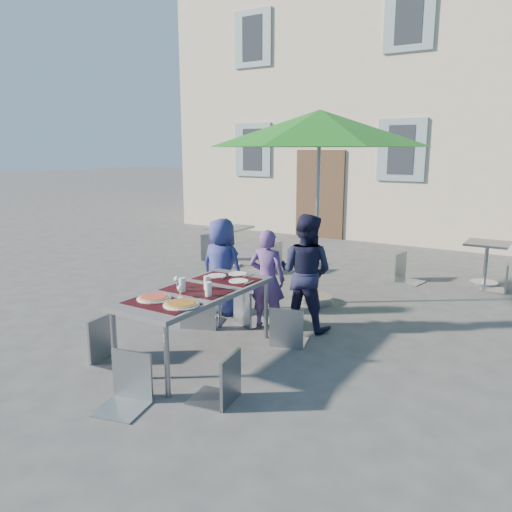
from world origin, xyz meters
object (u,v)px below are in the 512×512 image
Objects in this scene: bg_chair_l_0 at (213,231)px; bg_chair_r_0 at (270,238)px; chair_2 at (288,303)px; chair_3 at (108,314)px; chair_5 at (125,350)px; chair_0 at (200,279)px; child_0 at (222,267)px; bg_chair_r_1 at (502,259)px; child_1 at (267,279)px; chair_1 at (249,285)px; cafe_table_1 at (486,256)px; pizza_near_left at (154,298)px; bg_chair_l_1 at (407,250)px; child_2 at (305,272)px; chair_4 at (221,349)px; dining_table at (197,295)px; cafe_table_0 at (229,239)px; patio_umbrella at (320,130)px; pizza_near_right at (181,304)px.

bg_chair_l_0 is 1.45m from bg_chair_r_0.
chair_3 is (-1.39, -1.39, 0.02)m from chair_2.
bg_chair_r_0 is (-1.44, 4.89, 0.11)m from chair_5.
chair_2 is (1.24, 0.05, -0.11)m from chair_0.
bg_chair_r_1 is at bearing -134.04° from child_0.
bg_chair_l_0 is (-2.91, 2.73, -0.02)m from child_1.
cafe_table_1 is at bearing 58.59° from chair_1.
chair_5 is (0.28, -0.67, -0.25)m from pizza_near_left.
child_1 is 1.77× the size of cafe_table_1.
chair_5 is 5.60m from bg_chair_l_1.
bg_chair_r_0 is (-1.88, 2.32, -0.10)m from child_2.
bg_chair_l_0 is at bearing 127.67° from chair_4.
chair_3 is (-0.88, -1.78, -0.10)m from child_1.
bg_chair_r_0 is at bearing -52.80° from child_2.
cafe_table_1 is at bearing 129.56° from bg_chair_r_1.
child_0 is 0.91× the size of child_2.
dining_table is at bearing 70.35° from child_1.
bg_chair_r_1 is at bearing 67.97° from chair_5.
chair_2 reaches higher than cafe_table_0.
pizza_near_left is at bearing 112.60° from chair_5.
cafe_table_1 is (2.91, 5.49, -0.06)m from chair_3.
pizza_near_left is at bearing -91.80° from chair_1.
chair_0 is 1.19× the size of chair_5.
bg_chair_l_1 is (1.57, 3.62, -0.09)m from chair_0.
cafe_table_1 is at bearing 66.01° from dining_table.
chair_2 is 0.29× the size of patio_umbrella.
dining_table is 0.55m from pizza_near_right.
bg_chair_r_1 reaches higher than chair_2.
child_0 is at bearing -118.58° from bg_chair_l_1.
chair_2 is 1.97m from chair_3.
dining_table reaches higher than cafe_table_1.
bg_chair_r_1 is at bearing 66.25° from pizza_near_right.
pizza_near_right is 0.71m from chair_5.
chair_3 is at bearing -109.54° from chair_1.
cafe_table_0 is at bearing 118.93° from chair_0.
bg_chair_l_0 is at bearing -38.95° from child_2.
dining_table is 2.10× the size of chair_2.
chair_3 is at bearing 177.12° from chair_4.
pizza_near_left is 0.63m from chair_3.
patio_umbrella reaches higher than pizza_near_left.
bg_chair_l_0 is (-2.19, 3.17, -0.02)m from chair_0.
chair_0 reaches higher than bg_chair_r_1.
cafe_table_1 is (3.49, 1.17, -0.16)m from bg_chair_r_0.
chair_1 is at bearing 116.07° from chair_4.
bg_chair_l_0 is 1.12× the size of bg_chair_l_1.
bg_chair_r_0 is (-2.10, 4.40, 0.13)m from chair_4.
bg_chair_r_0 reaches higher than dining_table.
chair_3 is 3.73m from patio_umbrella.
bg_chair_r_0 reaches higher than chair_1.
chair_2 is at bearing -25.03° from chair_1.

